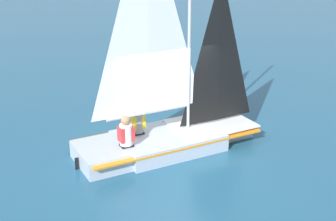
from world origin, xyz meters
TOP-DOWN VIEW (x-y plane):
  - ground_plane at (0.00, 0.00)m, footprint 260.00×260.00m
  - sailboat_main at (-0.01, 0.00)m, footprint 4.70×1.99m
  - sailor_helm at (-0.65, 0.38)m, footprint 0.36×0.32m
  - sailor_crew at (-1.21, -0.12)m, footprint 0.36×0.32m

SIDE VIEW (x-z plane):
  - ground_plane at x=0.00m, z-range 0.00..0.00m
  - sailor_crew at x=-1.21m, z-range 0.04..1.20m
  - sailor_helm at x=-0.65m, z-range 0.05..1.21m
  - sailboat_main at x=-0.01m, z-range -2.16..3.74m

